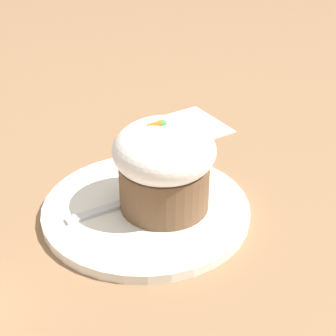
% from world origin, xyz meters
% --- Properties ---
extents(ground_plane, '(4.00, 4.00, 0.00)m').
position_xyz_m(ground_plane, '(0.00, 0.00, 0.00)').
color(ground_plane, '#846042').
extents(dessert_plate, '(0.21, 0.21, 0.01)m').
position_xyz_m(dessert_plate, '(0.00, 0.00, 0.01)').
color(dessert_plate, white).
rests_on(dessert_plate, ground_plane).
extents(carrot_cake, '(0.10, 0.10, 0.10)m').
position_xyz_m(carrot_cake, '(-0.02, -0.00, 0.06)').
color(carrot_cake, brown).
rests_on(carrot_cake, dessert_plate).
extents(spoon, '(0.10, 0.06, 0.01)m').
position_xyz_m(spoon, '(0.02, -0.01, 0.01)').
color(spoon, silver).
rests_on(spoon, dessert_plate).
extents(paper_napkin, '(0.14, 0.13, 0.00)m').
position_xyz_m(paper_napkin, '(-0.05, -0.19, 0.00)').
color(paper_napkin, white).
rests_on(paper_napkin, ground_plane).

